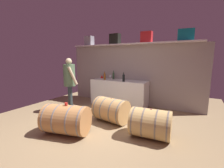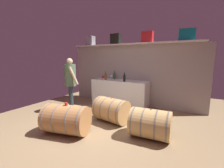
% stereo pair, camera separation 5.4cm
% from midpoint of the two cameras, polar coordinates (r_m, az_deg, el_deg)
% --- Properties ---
extents(ground_plane, '(5.97, 8.37, 0.02)m').
position_cam_midpoint_polar(ground_plane, '(4.02, -3.47, -14.29)').
color(ground_plane, '#8C7452').
extents(back_wall_panel, '(4.77, 0.10, 2.06)m').
position_cam_midpoint_polar(back_wall_panel, '(5.44, 7.54, 3.28)').
color(back_wall_panel, gray).
rests_on(back_wall_panel, ground).
extents(high_shelf_board, '(4.39, 0.40, 0.03)m').
position_cam_midpoint_polar(high_shelf_board, '(5.29, 7.17, 14.43)').
color(high_shelf_board, silver).
rests_on(high_shelf_board, back_wall_panel).
extents(toolcase_grey, '(0.32, 0.24, 0.34)m').
position_cam_midpoint_polar(toolcase_grey, '(6.12, -7.75, 15.50)').
color(toolcase_grey, '#93919A').
rests_on(toolcase_grey, high_shelf_board).
extents(toolcase_black, '(0.37, 0.24, 0.35)m').
position_cam_midpoint_polar(toolcase_black, '(5.54, 1.75, 16.27)').
color(toolcase_black, black).
rests_on(toolcase_black, high_shelf_board).
extents(toolcase_red, '(0.35, 0.20, 0.34)m').
position_cam_midpoint_polar(toolcase_red, '(5.13, 13.28, 16.53)').
color(toolcase_red, red).
rests_on(toolcase_red, high_shelf_board).
extents(toolcase_teal, '(0.43, 0.22, 0.33)m').
position_cam_midpoint_polar(toolcase_teal, '(4.93, 26.32, 16.01)').
color(toolcase_teal, '#107282').
rests_on(toolcase_teal, high_shelf_board).
extents(work_cabinet, '(1.93, 0.62, 0.87)m').
position_cam_midpoint_polar(work_cabinet, '(5.31, 3.15, -3.26)').
color(work_cabinet, white).
rests_on(work_cabinet, ground).
extents(wine_bottle_dark, '(0.08, 0.08, 0.29)m').
position_cam_midpoint_polar(wine_bottle_dark, '(4.93, 4.90, 2.39)').
color(wine_bottle_dark, black).
rests_on(wine_bottle_dark, work_cabinet).
extents(wine_bottle_green, '(0.07, 0.07, 0.30)m').
position_cam_midpoint_polar(wine_bottle_green, '(5.51, 1.15, 3.19)').
color(wine_bottle_green, '#324F33').
rests_on(wine_bottle_green, work_cabinet).
extents(wine_bottle_amber, '(0.07, 0.07, 0.29)m').
position_cam_midpoint_polar(wine_bottle_amber, '(5.33, -2.12, 2.91)').
color(wine_bottle_amber, brown).
rests_on(wine_bottle_amber, work_cabinet).
extents(wine_glass, '(0.09, 0.09, 0.16)m').
position_cam_midpoint_polar(wine_glass, '(5.46, 0.01, 2.89)').
color(wine_glass, white).
rests_on(wine_glass, work_cabinet).
extents(red_funnel, '(0.11, 0.11, 0.11)m').
position_cam_midpoint_polar(red_funnel, '(5.82, -3.12, 2.75)').
color(red_funnel, red).
rests_on(red_funnel, work_cabinet).
extents(wine_barrel_near, '(1.06, 0.83, 0.64)m').
position_cam_midpoint_polar(wine_barrel_near, '(3.53, -16.13, -12.38)').
color(wine_barrel_near, '#B27945').
rests_on(wine_barrel_near, ground).
extents(wine_barrel_far, '(0.83, 0.65, 0.61)m').
position_cam_midpoint_polar(wine_barrel_far, '(3.32, 14.47, -14.01)').
color(wine_barrel_far, tan).
rests_on(wine_barrel_far, ground).
extents(wine_barrel_flank, '(0.91, 0.72, 0.62)m').
position_cam_midpoint_polar(wine_barrel_flank, '(3.99, 0.22, -9.57)').
color(wine_barrel_flank, tan).
rests_on(wine_barrel_flank, ground).
extents(tasting_cup, '(0.06, 0.06, 0.06)m').
position_cam_midpoint_polar(tasting_cup, '(3.41, -16.17, -7.05)').
color(tasting_cup, red).
rests_on(tasting_cup, wine_barrel_near).
extents(winemaker_pouring, '(0.51, 0.50, 1.61)m').
position_cam_midpoint_polar(winemaker_pouring, '(4.81, -14.77, 1.78)').
color(winemaker_pouring, '#293335').
rests_on(winemaker_pouring, ground).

